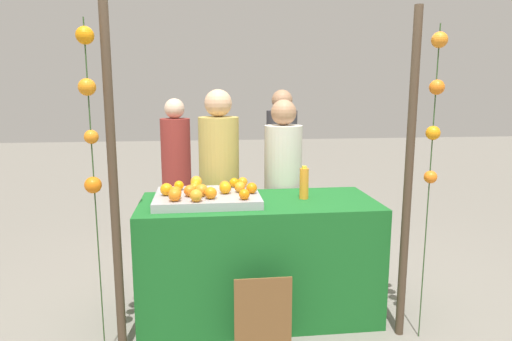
% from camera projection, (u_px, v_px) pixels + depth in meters
% --- Properties ---
extents(ground_plane, '(24.00, 24.00, 0.00)m').
position_uv_depth(ground_plane, '(258.00, 312.00, 3.48)').
color(ground_plane, gray).
extents(stall_counter, '(1.74, 0.76, 0.89)m').
position_uv_depth(stall_counter, '(258.00, 258.00, 3.40)').
color(stall_counter, '#196023').
rests_on(stall_counter, ground_plane).
extents(orange_tray, '(0.76, 0.57, 0.06)m').
position_uv_depth(orange_tray, '(207.00, 198.00, 3.29)').
color(orange_tray, '#9EA0A5').
rests_on(orange_tray, stall_counter).
extents(orange_0, '(0.09, 0.09, 0.09)m').
position_uv_depth(orange_0, '(175.00, 195.00, 3.05)').
color(orange_0, orange).
rests_on(orange_0, orange_tray).
extents(orange_1, '(0.09, 0.09, 0.09)m').
position_uv_depth(orange_1, '(196.00, 196.00, 3.04)').
color(orange_1, orange).
rests_on(orange_1, orange_tray).
extents(orange_2, '(0.09, 0.09, 0.09)m').
position_uv_depth(orange_2, '(175.00, 193.00, 3.13)').
color(orange_2, orange).
rests_on(orange_2, orange_tray).
extents(orange_3, '(0.08, 0.08, 0.08)m').
position_uv_depth(orange_3, '(252.00, 188.00, 3.29)').
color(orange_3, orange).
rests_on(orange_3, orange_tray).
extents(orange_4, '(0.07, 0.07, 0.07)m').
position_uv_depth(orange_4, '(244.00, 194.00, 3.10)').
color(orange_4, orange).
rests_on(orange_4, orange_tray).
extents(orange_5, '(0.08, 0.08, 0.08)m').
position_uv_depth(orange_5, '(211.00, 193.00, 3.12)').
color(orange_5, orange).
rests_on(orange_5, orange_tray).
extents(orange_6, '(0.08, 0.08, 0.08)m').
position_uv_depth(orange_6, '(243.00, 182.00, 3.51)').
color(orange_6, orange).
rests_on(orange_6, orange_tray).
extents(orange_7, '(0.09, 0.09, 0.09)m').
position_uv_depth(orange_7, '(167.00, 189.00, 3.22)').
color(orange_7, orange).
rests_on(orange_7, orange_tray).
extents(orange_8, '(0.08, 0.08, 0.08)m').
position_uv_depth(orange_8, '(225.00, 186.00, 3.36)').
color(orange_8, orange).
rests_on(orange_8, orange_tray).
extents(orange_9, '(0.08, 0.08, 0.08)m').
position_uv_depth(orange_9, '(240.00, 187.00, 3.32)').
color(orange_9, orange).
rests_on(orange_9, orange_tray).
extents(orange_10, '(0.07, 0.07, 0.07)m').
position_uv_depth(orange_10, '(234.00, 183.00, 3.49)').
color(orange_10, orange).
rests_on(orange_10, orange_tray).
extents(orange_11, '(0.08, 0.08, 0.08)m').
position_uv_depth(orange_11, '(195.00, 188.00, 3.31)').
color(orange_11, orange).
rests_on(orange_11, orange_tray).
extents(orange_12, '(0.08, 0.08, 0.08)m').
position_uv_depth(orange_12, '(190.00, 191.00, 3.19)').
color(orange_12, orange).
rests_on(orange_12, orange_tray).
extents(orange_13, '(0.07, 0.07, 0.07)m').
position_uv_depth(orange_13, '(179.00, 185.00, 3.39)').
color(orange_13, orange).
rests_on(orange_13, orange_tray).
extents(orange_14, '(0.08, 0.08, 0.08)m').
position_uv_depth(orange_14, '(196.00, 185.00, 3.40)').
color(orange_14, orange).
rests_on(orange_14, orange_tray).
extents(orange_15, '(0.09, 0.09, 0.09)m').
position_uv_depth(orange_15, '(225.00, 188.00, 3.27)').
color(orange_15, orange).
rests_on(orange_15, orange_tray).
extents(orange_16, '(0.09, 0.09, 0.09)m').
position_uv_depth(orange_16, '(196.00, 182.00, 3.49)').
color(orange_16, orange).
rests_on(orange_16, orange_tray).
extents(orange_17, '(0.09, 0.09, 0.09)m').
position_uv_depth(orange_17, '(202.00, 190.00, 3.19)').
color(orange_17, orange).
rests_on(orange_17, orange_tray).
extents(juice_bottle, '(0.07, 0.07, 0.25)m').
position_uv_depth(juice_bottle, '(304.00, 183.00, 3.37)').
color(juice_bottle, orange).
rests_on(juice_bottle, stall_counter).
extents(chalkboard_sign, '(0.37, 0.03, 0.54)m').
position_uv_depth(chalkboard_sign, '(263.00, 317.00, 2.89)').
color(chalkboard_sign, brown).
rests_on(chalkboard_sign, ground_plane).
extents(vendor_left, '(0.34, 0.34, 1.70)m').
position_uv_depth(vendor_left, '(220.00, 196.00, 3.88)').
color(vendor_left, tan).
rests_on(vendor_left, ground_plane).
extents(vendor_right, '(0.32, 0.32, 1.61)m').
position_uv_depth(vendor_right, '(283.00, 199.00, 3.93)').
color(vendor_right, beige).
rests_on(vendor_right, ground_plane).
extents(crowd_person_0, '(0.34, 0.34, 1.70)m').
position_uv_depth(crowd_person_0, '(281.00, 171.00, 5.06)').
color(crowd_person_0, '#333338').
rests_on(crowd_person_0, ground_plane).
extents(crowd_person_1, '(0.32, 0.32, 1.60)m').
position_uv_depth(crowd_person_1, '(177.00, 177.00, 4.96)').
color(crowd_person_1, maroon).
rests_on(crowd_person_1, ground_plane).
extents(canopy_post_left, '(0.06, 0.06, 2.22)m').
position_uv_depth(canopy_post_left, '(114.00, 187.00, 2.76)').
color(canopy_post_left, '#473828').
rests_on(canopy_post_left, ground_plane).
extents(canopy_post_right, '(0.06, 0.06, 2.22)m').
position_uv_depth(canopy_post_right, '(408.00, 180.00, 2.98)').
color(canopy_post_right, '#473828').
rests_on(canopy_post_right, ground_plane).
extents(garland_strand_left, '(0.11, 0.11, 2.10)m').
position_uv_depth(garland_strand_left, '(89.00, 111.00, 2.62)').
color(garland_strand_left, '#2D4C23').
rests_on(garland_strand_left, ground_plane).
extents(garland_strand_right, '(0.10, 0.11, 2.10)m').
position_uv_depth(garland_strand_right, '(435.00, 105.00, 2.86)').
color(garland_strand_right, '#2D4C23').
rests_on(garland_strand_right, ground_plane).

